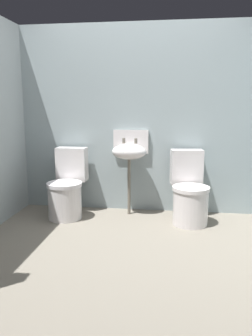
{
  "coord_description": "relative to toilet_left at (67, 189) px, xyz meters",
  "views": [
    {
      "loc": [
        0.42,
        -2.75,
        1.29
      ],
      "look_at": [
        0.0,
        0.31,
        0.7
      ],
      "focal_mm": 35.76,
      "sensor_mm": 36.0,
      "label": 1
    }
  ],
  "objects": [
    {
      "name": "toilet_left",
      "position": [
        0.0,
        0.0,
        0.0
      ],
      "size": [
        0.41,
        0.6,
        0.78
      ],
      "rotation": [
        0.0,
        0.0,
        3.12
      ],
      "color": "silver",
      "rests_on": "ground"
    },
    {
      "name": "ground_plane",
      "position": [
        0.77,
        -0.88,
        -0.36
      ],
      "size": [
        3.22,
        2.87,
        0.08
      ],
      "primitive_type": "cube",
      "color": "#6E685C"
    },
    {
      "name": "toilet_right",
      "position": [
        1.4,
        0.0,
        0.0
      ],
      "size": [
        0.46,
        0.64,
        0.78
      ],
      "rotation": [
        0.0,
        0.0,
        3.28
      ],
      "color": "silver",
      "rests_on": "ground"
    },
    {
      "name": "wall_back",
      "position": [
        0.77,
        0.4,
        0.78
      ],
      "size": [
        3.22,
        0.1,
        2.21
      ],
      "primitive_type": "cube",
      "color": "#8E9DA0",
      "rests_on": "ground"
    },
    {
      "name": "sink",
      "position": [
        0.71,
        0.19,
        0.43
      ],
      "size": [
        0.42,
        0.35,
        0.99
      ],
      "color": "#696156",
      "rests_on": "ground"
    }
  ]
}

